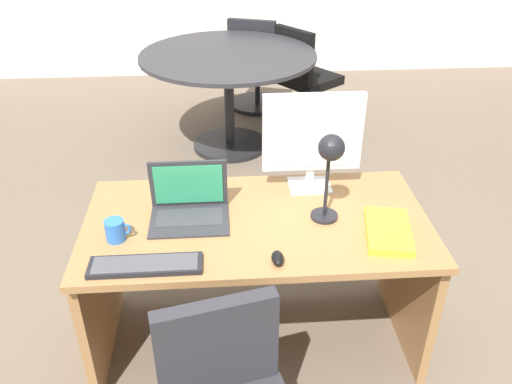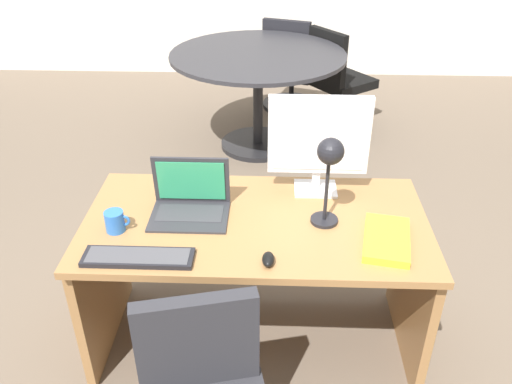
% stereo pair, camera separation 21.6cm
% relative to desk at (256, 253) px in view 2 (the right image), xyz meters
% --- Properties ---
extents(ground, '(12.00, 12.00, 0.00)m').
position_rel_desk_xyz_m(ground, '(0.00, 1.45, -0.50)').
color(ground, '#6B5B4C').
extents(desk, '(1.51, 0.78, 0.72)m').
position_rel_desk_xyz_m(desk, '(0.00, 0.00, 0.00)').
color(desk, '#9E7042').
rests_on(desk, ground).
extents(monitor, '(0.46, 0.16, 0.47)m').
position_rel_desk_xyz_m(monitor, '(0.28, 0.22, 0.49)').
color(monitor, silver).
rests_on(monitor, desk).
extents(laptop, '(0.34, 0.25, 0.24)m').
position_rel_desk_xyz_m(laptop, '(-0.29, 0.02, 0.29)').
color(laptop, '#2D2D33').
rests_on(laptop, desk).
extents(keyboard, '(0.44, 0.12, 0.02)m').
position_rel_desk_xyz_m(keyboard, '(-0.45, -0.34, 0.23)').
color(keyboard, black).
rests_on(keyboard, desk).
extents(mouse, '(0.05, 0.09, 0.04)m').
position_rel_desk_xyz_m(mouse, '(0.06, -0.34, 0.24)').
color(mouse, black).
rests_on(mouse, desk).
extents(desk_lamp, '(0.12, 0.14, 0.41)m').
position_rel_desk_xyz_m(desk_lamp, '(0.30, -0.08, 0.52)').
color(desk_lamp, black).
rests_on(desk_lamp, desk).
extents(book, '(0.24, 0.34, 0.03)m').
position_rel_desk_xyz_m(book, '(0.54, -0.20, 0.24)').
color(book, yellow).
rests_on(book, desk).
extents(coffee_mug, '(0.11, 0.08, 0.09)m').
position_rel_desk_xyz_m(coffee_mug, '(-0.59, -0.15, 0.27)').
color(coffee_mug, blue).
rests_on(coffee_mug, desk).
extents(meeting_table, '(1.39, 1.39, 0.81)m').
position_rel_desk_xyz_m(meeting_table, '(-0.07, 2.13, 0.11)').
color(meeting_table, black).
rests_on(meeting_table, ground).
extents(meeting_chair_near, '(0.58, 0.60, 0.89)m').
position_rel_desk_xyz_m(meeting_chair_near, '(0.21, 2.97, -0.16)').
color(meeting_chair_near, black).
rests_on(meeting_chair_near, ground).
extents(meeting_chair_far, '(0.65, 0.65, 0.87)m').
position_rel_desk_xyz_m(meeting_chair_far, '(0.64, 2.67, -0.16)').
color(meeting_chair_far, black).
rests_on(meeting_chair_far, ground).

